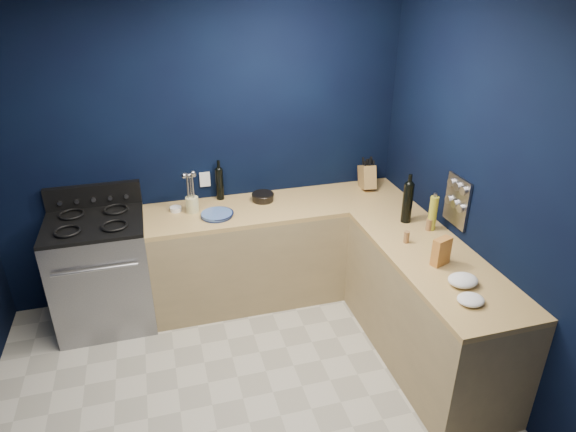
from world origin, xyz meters
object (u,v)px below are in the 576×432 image
object	(u,v)px
utensil_crock	(192,205)
crouton_bag	(441,251)
gas_range	(103,274)
plate_stack	(217,215)
knife_block	(367,177)

from	to	relation	value
utensil_crock	crouton_bag	size ratio (longest dim) A/B	0.67
utensil_crock	crouton_bag	distance (m)	2.03
gas_range	utensil_crock	bearing A→B (deg)	4.91
utensil_crock	gas_range	bearing A→B (deg)	-175.09
gas_range	plate_stack	size ratio (longest dim) A/B	3.59
knife_block	crouton_bag	xyz separation A→B (m)	(-0.06, -1.38, -0.01)
knife_block	utensil_crock	bearing A→B (deg)	-171.11
utensil_crock	knife_block	distance (m)	1.62
gas_range	plate_stack	world-z (taller)	plate_stack
crouton_bag	utensil_crock	bearing A→B (deg)	120.12
gas_range	utensil_crock	xyz separation A→B (m)	(0.79, 0.07, 0.51)
gas_range	utensil_crock	distance (m)	0.94
plate_stack	knife_block	bearing A→B (deg)	9.01
gas_range	plate_stack	bearing A→B (deg)	-4.44
gas_range	crouton_bag	xyz separation A→B (m)	(2.34, -1.23, 0.54)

